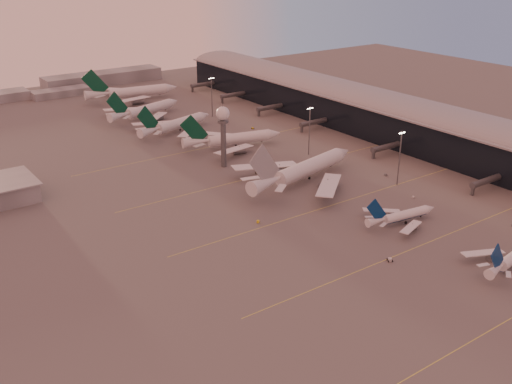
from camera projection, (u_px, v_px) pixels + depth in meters
ground at (409, 271)px, 196.26m from camera, size 700.00×700.00×0.00m
taxiway_markings at (355, 197)px, 254.45m from camera, size 180.00×185.25×0.02m
terminal at (389, 117)px, 332.95m from camera, size 57.00×362.00×23.04m
radar_tower at (223, 125)px, 281.01m from camera, size 6.40×6.40×31.10m
mast_b at (400, 156)px, 261.90m from camera, size 3.60×0.56×25.00m
mast_c at (309, 128)px, 300.49m from camera, size 3.60×0.56×25.00m
mast_d at (212, 95)px, 366.98m from camera, size 3.60×0.56×25.00m
distant_horizon at (70, 84)px, 440.27m from camera, size 165.00×37.50×9.00m
narrowbody_mid at (401, 217)px, 229.06m from camera, size 33.46×26.55×13.10m
widebody_white at (304, 173)px, 268.98m from camera, size 69.96×55.47×24.94m
greentail_a at (233, 141)px, 314.67m from camera, size 54.58×43.58×20.15m
greentail_b at (176, 126)px, 340.47m from camera, size 53.69×42.75×20.03m
greentail_c at (146, 112)px, 369.37m from camera, size 55.30×44.00×20.69m
greentail_d at (133, 94)px, 410.77m from camera, size 65.25×52.34×23.79m
gsv_tug_mid at (390, 260)px, 202.38m from camera, size 4.46×3.82×1.09m
gsv_truck_b at (414, 196)px, 252.64m from camera, size 5.16×3.08×1.96m
gsv_truck_c at (258, 220)px, 230.50m from camera, size 4.93×4.99×2.09m
gsv_catering_b at (386, 171)px, 276.46m from camera, size 5.64×3.23×4.37m
gsv_tug_far at (257, 172)px, 280.29m from camera, size 3.06×3.58×0.88m
gsv_tug_hangar at (253, 128)px, 347.64m from camera, size 3.30×2.31×0.87m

